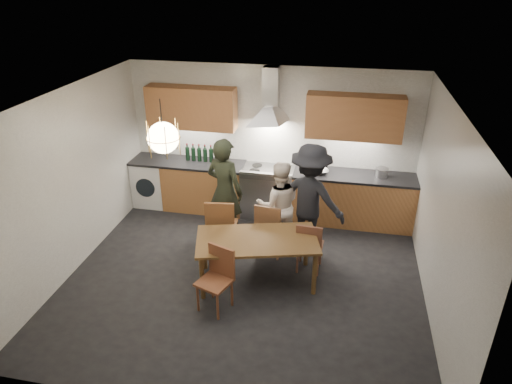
% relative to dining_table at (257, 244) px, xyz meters
% --- Properties ---
extents(ground, '(5.00, 5.00, 0.00)m').
position_rel_dining_table_xyz_m(ground, '(-0.19, 0.02, -0.62)').
color(ground, black).
rests_on(ground, ground).
extents(room_shell, '(5.02, 4.52, 2.61)m').
position_rel_dining_table_xyz_m(room_shell, '(-0.19, 0.02, 1.09)').
color(room_shell, white).
rests_on(room_shell, ground).
extents(counter_run, '(5.00, 0.62, 0.90)m').
position_rel_dining_table_xyz_m(counter_run, '(-0.17, 1.97, -0.17)').
color(counter_run, '#C5844B').
rests_on(counter_run, ground).
extents(range_stove, '(0.90, 0.60, 0.92)m').
position_rel_dining_table_xyz_m(range_stove, '(-0.19, 1.96, -0.18)').
color(range_stove, silver).
rests_on(range_stove, ground).
extents(wall_fixtures, '(4.30, 0.54, 1.10)m').
position_rel_dining_table_xyz_m(wall_fixtures, '(-0.19, 2.08, 1.26)').
color(wall_fixtures, '#C37F4B').
rests_on(wall_fixtures, ground).
extents(pendant_lamp, '(0.43, 0.43, 0.70)m').
position_rel_dining_table_xyz_m(pendant_lamp, '(-1.19, -0.08, 1.48)').
color(pendant_lamp, black).
rests_on(pendant_lamp, ground).
extents(dining_table, '(1.81, 1.22, 0.70)m').
position_rel_dining_table_xyz_m(dining_table, '(0.00, 0.00, 0.00)').
color(dining_table, brown).
rests_on(dining_table, ground).
extents(chair_back_left, '(0.48, 0.48, 0.97)m').
position_rel_dining_table_xyz_m(chair_back_left, '(-0.66, 0.53, -0.06)').
color(chair_back_left, brown).
rests_on(chair_back_left, ground).
extents(chair_back_mid, '(0.46, 0.46, 0.90)m').
position_rel_dining_table_xyz_m(chair_back_mid, '(0.06, 0.66, -0.10)').
color(chair_back_mid, brown).
rests_on(chair_back_mid, ground).
extents(chair_back_right, '(0.39, 0.39, 0.82)m').
position_rel_dining_table_xyz_m(chair_back_right, '(0.69, 0.36, -0.15)').
color(chair_back_right, brown).
rests_on(chair_back_right, ground).
extents(chair_front, '(0.50, 0.50, 0.86)m').
position_rel_dining_table_xyz_m(chair_front, '(-0.39, -0.61, -0.12)').
color(chair_front, brown).
rests_on(chair_front, ground).
extents(person_left, '(0.74, 0.61, 1.74)m').
position_rel_dining_table_xyz_m(person_left, '(-0.72, 1.01, 0.25)').
color(person_left, black).
rests_on(person_left, ground).
extents(person_mid, '(0.81, 0.71, 1.43)m').
position_rel_dining_table_xyz_m(person_mid, '(0.14, 1.00, 0.10)').
color(person_mid, white).
rests_on(person_mid, ground).
extents(person_right, '(1.26, 0.95, 1.73)m').
position_rel_dining_table_xyz_m(person_right, '(0.62, 1.04, 0.25)').
color(person_right, black).
rests_on(person_right, ground).
extents(mixing_bowl, '(0.33, 0.33, 0.07)m').
position_rel_dining_table_xyz_m(mixing_bowl, '(0.71, 1.93, 0.32)').
color(mixing_bowl, silver).
rests_on(mixing_bowl, counter_run).
extents(stock_pot, '(0.20, 0.20, 0.14)m').
position_rel_dining_table_xyz_m(stock_pot, '(1.71, 1.98, 0.35)').
color(stock_pot, '#ADACB0').
rests_on(stock_pot, counter_run).
extents(wine_bottles, '(0.62, 0.07, 0.31)m').
position_rel_dining_table_xyz_m(wine_bottles, '(-1.41, 2.05, 0.44)').
color(wine_bottles, black).
rests_on(wine_bottles, counter_run).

